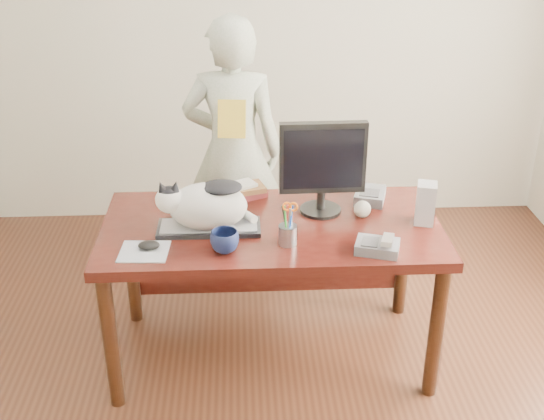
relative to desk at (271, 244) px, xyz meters
The scene contains 16 objects.
room 1.01m from the desk, 90.00° to the right, with size 4.50×4.50×4.50m.
desk is the anchor object (origin of this frame).
keyboard 0.36m from the desk, 157.25° to the right, with size 0.48×0.18×0.03m.
cat 0.44m from the desk, 157.90° to the right, with size 0.46×0.24×0.26m.
monitor 0.48m from the desk, ahead, with size 0.41×0.21×0.46m.
pen_cup 0.35m from the desk, 76.81° to the right, with size 0.10×0.10×0.21m.
mousepad 0.67m from the desk, 151.15° to the right, with size 0.22×0.20×0.00m.
mouse 0.65m from the desk, 151.87° to the right, with size 0.10×0.07×0.04m.
coffee_mug 0.44m from the desk, 123.76° to the right, with size 0.13×0.13×0.10m, color black.
phone 0.60m from the desk, 38.33° to the right, with size 0.22×0.18×0.09m.
speaker 0.77m from the desk, ahead, with size 0.11×0.12×0.20m.
baseball 0.48m from the desk, ahead, with size 0.08×0.08×0.08m.
book_stack 0.33m from the desk, 116.47° to the left, with size 0.24×0.21×0.07m.
calculator 0.56m from the desk, 17.32° to the left, with size 0.19×0.22×0.06m.
person 0.80m from the desk, 103.48° to the left, with size 0.58×0.38×1.58m, color silver.
held_book 0.76m from the desk, 107.18° to the left, with size 0.16×0.11×0.21m.
Camera 1 is at (-0.14, -2.25, 2.23)m, focal length 45.00 mm.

